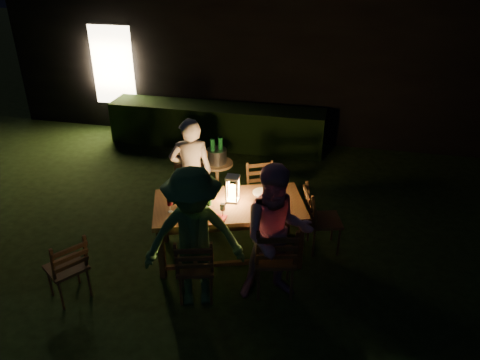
% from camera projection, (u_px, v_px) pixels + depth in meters
% --- Properties ---
extents(garden_envelope, '(40.00, 40.00, 3.20)m').
position_uv_depth(garden_envelope, '(264.00, 41.00, 10.63)').
color(garden_envelope, black).
rests_on(garden_envelope, ground).
extents(dining_table, '(2.05, 1.47, 0.77)m').
position_uv_depth(dining_table, '(229.00, 209.00, 5.84)').
color(dining_table, '#4A2A18').
rests_on(dining_table, ground).
extents(chair_near_left, '(0.52, 0.54, 0.93)m').
position_uv_depth(chair_near_left, '(196.00, 277.00, 5.32)').
color(chair_near_left, '#4A2A18').
rests_on(chair_near_left, ground).
extents(chair_near_right, '(0.56, 0.59, 1.03)m').
position_uv_depth(chair_near_right, '(274.00, 269.00, 5.39)').
color(chair_near_right, '#4A2A18').
rests_on(chair_near_right, ground).
extents(chair_far_left, '(0.62, 0.65, 1.08)m').
position_uv_depth(chair_far_left, '(193.00, 205.00, 6.65)').
color(chair_far_left, '#4A2A18').
rests_on(chair_far_left, ground).
extents(chair_far_right, '(0.54, 0.56, 0.90)m').
position_uv_depth(chair_far_right, '(262.00, 204.00, 6.77)').
color(chair_far_right, '#4A2A18').
rests_on(chair_far_right, ground).
extents(chair_end, '(0.56, 0.53, 0.95)m').
position_uv_depth(chair_end, '(322.00, 230.00, 6.16)').
color(chair_end, '#4A2A18').
rests_on(chair_end, ground).
extents(chair_spare, '(0.59, 0.58, 0.90)m').
position_uv_depth(chair_spare, '(69.00, 278.00, 5.32)').
color(chair_spare, '#4A2A18').
rests_on(chair_spare, ground).
extents(person_house_side, '(0.68, 0.56, 1.61)m').
position_uv_depth(person_house_side, '(191.00, 173.00, 6.47)').
color(person_house_side, beige).
rests_on(person_house_side, ground).
extents(person_opp_right, '(0.97, 0.86, 1.66)m').
position_uv_depth(person_opp_right, '(277.00, 235.00, 5.10)').
color(person_opp_right, '#C3869F').
rests_on(person_opp_right, ground).
extents(person_opp_left, '(1.23, 0.95, 1.69)m').
position_uv_depth(person_opp_left, '(194.00, 239.00, 5.01)').
color(person_opp_left, '#376C36').
rests_on(person_opp_left, ground).
extents(lantern, '(0.16, 0.16, 0.35)m').
position_uv_depth(lantern, '(233.00, 190.00, 5.78)').
color(lantern, white).
rests_on(lantern, dining_table).
extents(plate_far_left, '(0.25, 0.25, 0.01)m').
position_uv_depth(plate_far_left, '(184.00, 197.00, 5.95)').
color(plate_far_left, white).
rests_on(plate_far_left, dining_table).
extents(plate_near_left, '(0.25, 0.25, 0.01)m').
position_uv_depth(plate_near_left, '(185.00, 215.00, 5.56)').
color(plate_near_left, white).
rests_on(plate_near_left, dining_table).
extents(plate_far_right, '(0.25, 0.25, 0.01)m').
position_uv_depth(plate_far_right, '(262.00, 192.00, 6.04)').
color(plate_far_right, white).
rests_on(plate_far_right, dining_table).
extents(plate_near_right, '(0.25, 0.25, 0.01)m').
position_uv_depth(plate_near_right, '(268.00, 210.00, 5.66)').
color(plate_near_right, white).
rests_on(plate_near_right, dining_table).
extents(wineglass_a, '(0.06, 0.06, 0.18)m').
position_uv_depth(wineglass_a, '(204.00, 188.00, 5.99)').
color(wineglass_a, '#59070F').
rests_on(wineglass_a, dining_table).
extents(wineglass_b, '(0.06, 0.06, 0.18)m').
position_uv_depth(wineglass_b, '(170.00, 206.00, 5.59)').
color(wineglass_b, '#59070F').
rests_on(wineglass_b, dining_table).
extents(wineglass_c, '(0.06, 0.06, 0.18)m').
position_uv_depth(wineglass_c, '(256.00, 208.00, 5.55)').
color(wineglass_c, '#59070F').
rests_on(wineglass_c, dining_table).
extents(wineglass_d, '(0.06, 0.06, 0.18)m').
position_uv_depth(wineglass_d, '(276.00, 188.00, 5.99)').
color(wineglass_d, '#59070F').
rests_on(wineglass_d, dining_table).
extents(wineglass_e, '(0.06, 0.06, 0.18)m').
position_uv_depth(wineglass_e, '(223.00, 210.00, 5.49)').
color(wineglass_e, silver).
rests_on(wineglass_e, dining_table).
extents(bottle_table, '(0.07, 0.07, 0.28)m').
position_uv_depth(bottle_table, '(209.00, 195.00, 5.72)').
color(bottle_table, '#0F471E').
rests_on(bottle_table, dining_table).
extents(napkin_left, '(0.18, 0.14, 0.01)m').
position_uv_depth(napkin_left, '(219.00, 217.00, 5.51)').
color(napkin_left, red).
rests_on(napkin_left, dining_table).
extents(napkin_right, '(0.18, 0.14, 0.01)m').
position_uv_depth(napkin_right, '(277.00, 213.00, 5.60)').
color(napkin_right, red).
rests_on(napkin_right, dining_table).
extents(phone, '(0.14, 0.07, 0.01)m').
position_uv_depth(phone, '(179.00, 219.00, 5.48)').
color(phone, black).
rests_on(phone, dining_table).
extents(side_table, '(0.49, 0.49, 0.66)m').
position_uv_depth(side_table, '(217.00, 167.00, 7.14)').
color(side_table, olive).
rests_on(side_table, ground).
extents(ice_bucket, '(0.30, 0.30, 0.22)m').
position_uv_depth(ice_bucket, '(217.00, 156.00, 7.05)').
color(ice_bucket, '#A5A8AD').
rests_on(ice_bucket, side_table).
extents(bottle_bucket_a, '(0.07, 0.07, 0.32)m').
position_uv_depth(bottle_bucket_a, '(213.00, 154.00, 7.00)').
color(bottle_bucket_a, '#0F471E').
rests_on(bottle_bucket_a, side_table).
extents(bottle_bucket_b, '(0.07, 0.07, 0.32)m').
position_uv_depth(bottle_bucket_b, '(221.00, 152.00, 7.05)').
color(bottle_bucket_b, '#0F471E').
rests_on(bottle_bucket_b, side_table).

